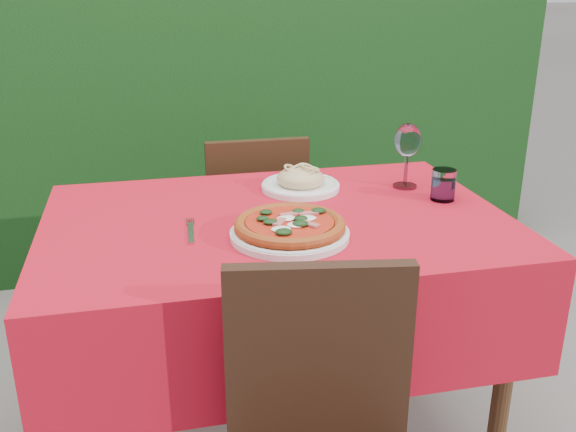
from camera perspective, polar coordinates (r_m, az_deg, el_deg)
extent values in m
cube|color=black|center=(3.23, -6.79, 10.33)|extent=(3.20, 0.55, 1.60)
cube|color=#472916|center=(1.77, -0.99, -0.95)|extent=(1.20, 0.80, 0.04)
cylinder|color=#472916|center=(1.85, 18.57, -14.08)|extent=(0.05, 0.05, 0.70)
cylinder|color=#472916|center=(2.21, -16.79, -7.82)|extent=(0.05, 0.05, 0.70)
cylinder|color=#472916|center=(2.37, 10.26, -5.23)|extent=(0.05, 0.05, 0.70)
cube|color=red|center=(1.82, -0.97, -4.81)|extent=(1.26, 0.86, 0.32)
cube|color=black|center=(1.34, 2.71, -12.46)|extent=(0.38, 0.10, 0.42)
cube|color=black|center=(2.57, -3.22, -1.60)|extent=(0.38, 0.38, 0.04)
cube|color=black|center=(2.34, -2.66, 1.90)|extent=(0.37, 0.04, 0.41)
cylinder|color=black|center=(2.82, -0.46, -4.06)|extent=(0.03, 0.03, 0.38)
cylinder|color=black|center=(2.78, -6.93, -4.61)|extent=(0.03, 0.03, 0.38)
cylinder|color=black|center=(2.54, 1.04, -6.99)|extent=(0.03, 0.03, 0.38)
cylinder|color=black|center=(2.50, -6.17, -7.68)|extent=(0.03, 0.03, 0.38)
cylinder|color=silver|center=(1.62, 0.16, -1.65)|extent=(0.30, 0.30, 0.02)
cylinder|color=#C04D1A|center=(1.61, 0.16, -1.04)|extent=(0.33, 0.33, 0.02)
cylinder|color=#A30F0A|center=(1.61, 0.16, -0.59)|extent=(0.27, 0.27, 0.01)
cylinder|color=white|center=(1.99, 1.12, 2.61)|extent=(0.24, 0.24, 0.02)
ellipsoid|color=#D0B482|center=(1.98, 1.12, 3.36)|extent=(0.16, 0.16, 0.07)
cylinder|color=white|center=(1.93, 13.64, 2.71)|extent=(0.07, 0.07, 0.09)
cylinder|color=#9BBDD2|center=(1.94, 13.60, 2.32)|extent=(0.06, 0.06, 0.06)
cylinder|color=silver|center=(2.04, 10.34, 2.64)|extent=(0.07, 0.07, 0.01)
cylinder|color=silver|center=(2.03, 10.44, 4.13)|extent=(0.01, 0.01, 0.10)
ellipsoid|color=silver|center=(2.00, 10.61, 6.65)|extent=(0.08, 0.08, 0.10)
cube|color=silver|center=(1.66, -8.62, -1.51)|extent=(0.04, 0.19, 0.01)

